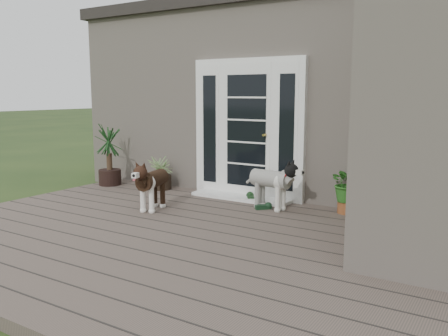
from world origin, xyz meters
The scene contains 15 objects.
deck centered at (0.00, 0.40, 0.06)m, with size 6.20×4.60×0.12m, color #6B5B4C.
house_main centered at (0.00, 4.65, 1.55)m, with size 7.40×4.00×3.10m, color #665E54.
roof_main centered at (0.00, 4.65, 3.20)m, with size 7.60×4.20×0.20m, color #2D2826.
door_unit centered at (-0.20, 2.60, 1.19)m, with size 1.90×0.14×2.15m, color white.
door_step centered at (-0.20, 2.40, 0.14)m, with size 1.60×0.40×0.05m, color white.
brindle_dog centered at (-0.89, 1.14, 0.43)m, with size 0.32×0.75×0.62m, color #331F12, non-canonical shape.
white_dog centered at (0.48, 2.05, 0.44)m, with size 0.33×0.76×0.63m, color beige, non-canonical shape.
spider_plant centered at (-1.74, 2.33, 0.44)m, with size 0.59×0.59×0.63m, color #96B16D, non-canonical shape.
yucca centered at (-2.75, 2.14, 0.66)m, with size 0.75×0.75×1.08m, color black, non-canonical shape.
herb_a centered at (1.46, 2.40, 0.43)m, with size 0.48×0.48×0.62m, color #175317.
herb_b centered at (1.76, 2.16, 0.38)m, with size 0.34×0.34×0.51m, color #1A5B1F.
herb_c centered at (1.83, 2.35, 0.41)m, with size 0.37×0.37×0.58m, color #225117.
sapling centered at (2.14, 1.49, 1.06)m, with size 0.55×0.55×1.88m, color #18541D, non-canonical shape.
clog_left centered at (-0.03, 2.40, 0.17)m, with size 0.14×0.30×0.09m, color black, non-canonical shape.
clog_right centered at (0.40, 2.00, 0.16)m, with size 0.12×0.26×0.08m, color black, non-canonical shape.
Camera 1 is at (3.35, -3.75, 1.73)m, focal length 37.56 mm.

